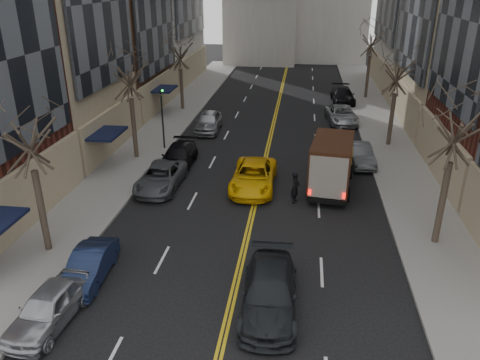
# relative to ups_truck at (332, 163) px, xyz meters

# --- Properties ---
(sidewalk_left) EXTENTS (4.00, 66.00, 0.15)m
(sidewalk_left) POSITION_rel_ups_truck_xyz_m (-13.20, 10.28, -1.52)
(sidewalk_left) COLOR slate
(sidewalk_left) RESTS_ON ground
(sidewalk_right) EXTENTS (4.00, 66.00, 0.15)m
(sidewalk_right) POSITION_rel_ups_truck_xyz_m (4.80, 10.28, -1.52)
(sidewalk_right) COLOR slate
(sidewalk_right) RESTS_ON ground
(tree_lf_near) EXTENTS (3.20, 3.20, 8.41)m
(tree_lf_near) POSITION_rel_ups_truck_xyz_m (-13.00, -8.72, 4.64)
(tree_lf_near) COLOR #382D23
(tree_lf_near) RESTS_ON sidewalk_left
(tree_lf_mid) EXTENTS (3.20, 3.20, 8.91)m
(tree_lf_mid) POSITION_rel_ups_truck_xyz_m (-13.00, 3.28, 5.00)
(tree_lf_mid) COLOR #382D23
(tree_lf_mid) RESTS_ON sidewalk_left
(tree_lf_far) EXTENTS (3.20, 3.20, 8.12)m
(tree_lf_far) POSITION_rel_ups_truck_xyz_m (-13.00, 16.28, 4.43)
(tree_lf_far) COLOR #382D23
(tree_lf_far) RESTS_ON sidewalk_left
(tree_rt_near) EXTENTS (3.20, 3.20, 8.71)m
(tree_rt_near) POSITION_rel_ups_truck_xyz_m (4.60, -5.72, 4.86)
(tree_rt_near) COLOR #382D23
(tree_rt_near) RESTS_ON sidewalk_right
(tree_rt_mid) EXTENTS (3.20, 3.20, 8.32)m
(tree_rt_mid) POSITION_rel_ups_truck_xyz_m (4.60, 8.28, 4.57)
(tree_rt_mid) COLOR #382D23
(tree_rt_mid) RESTS_ON sidewalk_right
(tree_rt_far) EXTENTS (3.20, 3.20, 9.11)m
(tree_rt_far) POSITION_rel_ups_truck_xyz_m (4.60, 23.28, 5.14)
(tree_rt_far) COLOR #382D23
(tree_rt_far) RESTS_ON sidewalk_right
(traffic_signal) EXTENTS (0.29, 0.26, 4.70)m
(traffic_signal) POSITION_rel_ups_truck_xyz_m (-11.60, 5.28, 1.22)
(traffic_signal) COLOR black
(traffic_signal) RESTS_ON sidewalk_left
(ups_truck) EXTENTS (2.91, 6.00, 3.17)m
(ups_truck) POSITION_rel_ups_truck_xyz_m (0.00, 0.00, 0.00)
(ups_truck) COLOR black
(ups_truck) RESTS_ON ground
(observer_sedan) EXTENTS (2.21, 5.14, 1.47)m
(observer_sedan) POSITION_rel_ups_truck_xyz_m (-2.74, -11.41, -0.86)
(observer_sedan) COLOR black
(observer_sedan) RESTS_ON ground
(taxi) EXTENTS (2.50, 5.38, 1.49)m
(taxi) POSITION_rel_ups_truck_xyz_m (-4.50, -0.53, -0.85)
(taxi) COLOR #EFB30A
(taxi) RESTS_ON ground
(pedestrian) EXTENTS (0.60, 0.75, 1.81)m
(pedestrian) POSITION_rel_ups_truck_xyz_m (-2.01, -2.14, -0.69)
(pedestrian) COLOR black
(pedestrian) RESTS_ON ground
(parked_lf_a) EXTENTS (1.92, 4.15, 1.38)m
(parked_lf_a) POSITION_rel_ups_truck_xyz_m (-10.50, -13.24, -0.91)
(parked_lf_a) COLOR #ABAEB3
(parked_lf_a) RESTS_ON ground
(parked_lf_b) EXTENTS (1.56, 3.92, 1.27)m
(parked_lf_b) POSITION_rel_ups_truck_xyz_m (-10.21, -10.48, -0.96)
(parked_lf_b) COLOR #111B38
(parked_lf_b) RESTS_ON ground
(parked_lf_c) EXTENTS (2.29, 4.90, 1.36)m
(parked_lf_c) POSITION_rel_ups_truck_xyz_m (-9.91, -1.22, -0.92)
(parked_lf_c) COLOR #4B4E53
(parked_lf_c) RESTS_ON ground
(parked_lf_d) EXTENTS (2.03, 4.83, 1.39)m
(parked_lf_d) POSITION_rel_ups_truck_xyz_m (-9.76, 2.23, -0.90)
(parked_lf_d) COLOR black
(parked_lf_d) RESTS_ON ground
(parked_lf_e) EXTENTS (1.98, 4.65, 1.57)m
(parked_lf_e) POSITION_rel_ups_truck_xyz_m (-9.30, 10.19, -0.81)
(parked_lf_e) COLOR #94969B
(parked_lf_e) RESTS_ON ground
(parked_rt_a) EXTENTS (1.89, 4.24, 1.35)m
(parked_rt_a) POSITION_rel_ups_truck_xyz_m (2.10, 4.31, -0.92)
(parked_rt_a) COLOR #4C4F54
(parked_rt_a) RESTS_ON ground
(parked_rt_b) EXTENTS (2.84, 5.25, 1.40)m
(parked_rt_b) POSITION_rel_ups_truck_xyz_m (1.54, 14.00, -0.90)
(parked_rt_b) COLOR #9EA2A6
(parked_rt_b) RESTS_ON ground
(parked_rt_c) EXTENTS (2.33, 5.24, 1.49)m
(parked_rt_c) POSITION_rel_ups_truck_xyz_m (2.10, 21.05, -0.85)
(parked_rt_c) COLOR black
(parked_rt_c) RESTS_ON ground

